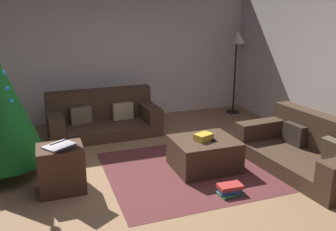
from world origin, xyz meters
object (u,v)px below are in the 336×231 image
object	(u,v)px
gift_box	(204,137)
side_table	(61,169)
ottoman	(204,154)
tv_remote	(211,139)
couch_left	(103,118)
laptop	(62,143)
corner_lamp	(237,43)
book_stack	(230,190)
couch_right	(309,150)

from	to	relation	value
gift_box	side_table	bearing A→B (deg)	178.52
ottoman	tv_remote	distance (m)	0.23
couch_left	gift_box	world-z (taller)	couch_left
laptop	corner_lamp	world-z (taller)	corner_lamp
gift_box	book_stack	xyz separation A→B (m)	(-0.00, -0.73, -0.40)
gift_box	book_stack	size ratio (longest dim) A/B	0.78
couch_left	laptop	bearing A→B (deg)	66.48
couch_right	book_stack	bearing A→B (deg)	97.48
ottoman	tv_remote	xyz separation A→B (m)	(0.07, -0.04, 0.22)
couch_left	side_table	distance (m)	2.08
corner_lamp	gift_box	bearing A→B (deg)	-127.97
tv_remote	side_table	distance (m)	1.93
ottoman	laptop	world-z (taller)	laptop
couch_left	ottoman	distance (m)	2.19
couch_left	corner_lamp	size ratio (longest dim) A/B	1.11
ottoman	corner_lamp	world-z (taller)	corner_lamp
ottoman	laptop	bearing A→B (deg)	-178.94
ottoman	corner_lamp	distance (m)	3.16
ottoman	book_stack	world-z (taller)	ottoman
couch_left	corner_lamp	xyz separation A→B (m)	(2.81, 0.36, 1.17)
couch_left	laptop	world-z (taller)	laptop
laptop	gift_box	bearing A→B (deg)	0.19
corner_lamp	book_stack	bearing A→B (deg)	-120.72
ottoman	side_table	distance (m)	1.85
laptop	corner_lamp	xyz separation A→B (m)	(3.60, 2.33, 0.83)
couch_right	corner_lamp	xyz separation A→B (m)	(0.44, 2.77, 1.19)
side_table	laptop	world-z (taller)	laptop
couch_left	gift_box	bearing A→B (deg)	115.29
tv_remote	corner_lamp	xyz separation A→B (m)	(1.72, 2.34, 1.02)
couch_right	gift_box	size ratio (longest dim) A/B	8.08
couch_left	tv_remote	bearing A→B (deg)	117.31
couch_left	corner_lamp	world-z (taller)	corner_lamp
ottoman	gift_box	size ratio (longest dim) A/B	3.61
side_table	tv_remote	bearing A→B (deg)	-1.88
couch_left	couch_right	xyz separation A→B (m)	(2.37, -2.41, -0.01)
side_table	corner_lamp	distance (m)	4.45
tv_remote	gift_box	bearing A→B (deg)	152.87
laptop	book_stack	distance (m)	2.01
couch_left	ottoman	world-z (taller)	couch_left
couch_right	corner_lamp	distance (m)	3.05
book_stack	gift_box	bearing A→B (deg)	89.95
couch_left	tv_remote	xyz separation A→B (m)	(1.10, -1.98, 0.16)
ottoman	corner_lamp	xyz separation A→B (m)	(1.78, 2.30, 1.23)
gift_box	tv_remote	world-z (taller)	gift_box
gift_box	couch_left	bearing A→B (deg)	117.04
couch_right	laptop	size ratio (longest dim) A/B	3.59
couch_left	gift_box	size ratio (longest dim) A/B	8.10
couch_right	tv_remote	bearing A→B (deg)	67.19
tv_remote	side_table	bearing A→B (deg)	160.36
side_table	corner_lamp	world-z (taller)	corner_lamp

